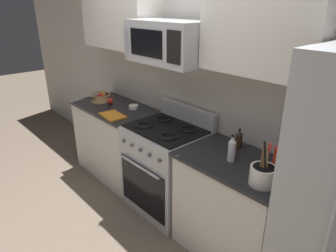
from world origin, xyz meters
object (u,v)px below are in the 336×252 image
object	(u,v)px
range_oven	(166,168)
prep_bowl	(134,107)
bottle_soy	(239,139)
microwave	(168,42)
cutting_board	(113,116)
bottle_hot_sauce	(278,157)
fruit_basket	(101,97)
utensil_crock	(263,174)
bottle_vinegar	(232,149)
apple_loose	(110,101)

from	to	relation	value
range_oven	prep_bowl	distance (m)	0.86
prep_bowl	bottle_soy	bearing A→B (deg)	2.53
microwave	cutting_board	size ratio (longest dim) A/B	2.57
bottle_hot_sauce	bottle_soy	distance (m)	0.43
microwave	bottle_soy	world-z (taller)	microwave
bottle_hot_sauce	prep_bowl	distance (m)	1.85
fruit_basket	utensil_crock	bearing A→B (deg)	-3.64
prep_bowl	microwave	bearing A→B (deg)	-7.73
utensil_crock	bottle_soy	size ratio (longest dim) A/B	1.91
bottle_vinegar	prep_bowl	xyz separation A→B (m)	(-1.53, 0.17, -0.08)
microwave	fruit_basket	world-z (taller)	microwave
apple_loose	cutting_board	size ratio (longest dim) A/B	0.25
bottle_vinegar	bottle_hot_sauce	bearing A→B (deg)	21.90
range_oven	utensil_crock	xyz separation A→B (m)	(1.17, -0.16, 0.51)
fruit_basket	prep_bowl	world-z (taller)	fruit_basket
apple_loose	prep_bowl	world-z (taller)	apple_loose
microwave	prep_bowl	xyz separation A→B (m)	(-0.72, 0.10, -0.81)
apple_loose	bottle_hot_sauce	world-z (taller)	bottle_hot_sauce
cutting_board	bottle_soy	distance (m)	1.44
bottle_vinegar	prep_bowl	world-z (taller)	bottle_vinegar
utensil_crock	bottle_vinegar	xyz separation A→B (m)	(-0.35, 0.11, 0.02)
range_oven	microwave	size ratio (longest dim) A/B	1.39
utensil_crock	range_oven	bearing A→B (deg)	172.39
range_oven	fruit_basket	bearing A→B (deg)	-179.88
apple_loose	bottle_soy	xyz separation A→B (m)	(1.76, 0.18, 0.04)
microwave	apple_loose	world-z (taller)	microwave
fruit_basket	cutting_board	world-z (taller)	fruit_basket
utensil_crock	apple_loose	bearing A→B (deg)	175.76
range_oven	fruit_basket	xyz separation A→B (m)	(-1.24, -0.00, 0.49)
range_oven	bottle_soy	world-z (taller)	range_oven
bottle_hot_sauce	bottle_soy	world-z (taller)	bottle_hot_sauce
utensil_crock	bottle_hot_sauce	distance (m)	0.25
bottle_hot_sauce	bottle_vinegar	size ratio (longest dim) A/B	1.11
utensil_crock	apple_loose	xyz separation A→B (m)	(-2.21, 0.16, -0.04)
fruit_basket	apple_loose	bearing A→B (deg)	3.17
cutting_board	prep_bowl	world-z (taller)	prep_bowl
range_oven	utensil_crock	size ratio (longest dim) A/B	3.26
fruit_basket	cutting_board	bearing A→B (deg)	-18.71
range_oven	bottle_soy	distance (m)	0.90
utensil_crock	bottle_soy	distance (m)	0.56
utensil_crock	apple_loose	world-z (taller)	utensil_crock
range_oven	microwave	distance (m)	1.27
prep_bowl	bottle_hot_sauce	bearing A→B (deg)	-1.23
fruit_basket	microwave	bearing A→B (deg)	1.39
bottle_hot_sauce	bottle_vinegar	world-z (taller)	bottle_hot_sauce
fruit_basket	bottle_vinegar	world-z (taller)	bottle_vinegar
utensil_crock	fruit_basket	world-z (taller)	utensil_crock
bottle_hot_sauce	range_oven	bearing A→B (deg)	-175.70
bottle_hot_sauce	bottle_soy	xyz separation A→B (m)	(-0.41, 0.10, -0.03)
utensil_crock	cutting_board	size ratio (longest dim) A/B	1.10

